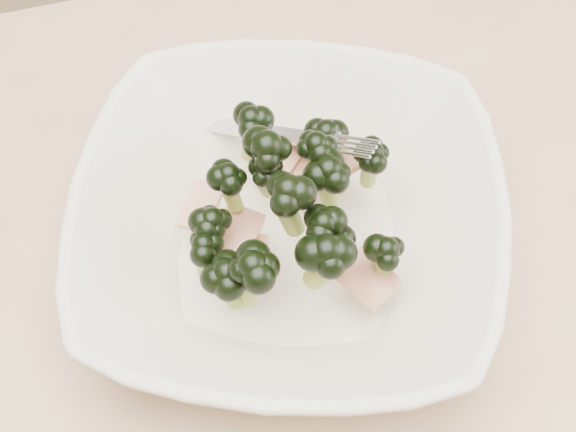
# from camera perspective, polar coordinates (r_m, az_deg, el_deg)

# --- Properties ---
(dining_table) EXTENTS (1.20, 0.80, 0.75)m
(dining_table) POSITION_cam_1_polar(r_m,az_deg,el_deg) (0.66, -6.72, -14.57)
(dining_table) COLOR tan
(dining_table) RESTS_ON ground
(broccoli_dish) EXTENTS (0.39, 0.39, 0.13)m
(broccoli_dish) POSITION_cam_1_polar(r_m,az_deg,el_deg) (0.57, 0.00, -0.54)
(broccoli_dish) COLOR beige
(broccoli_dish) RESTS_ON dining_table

